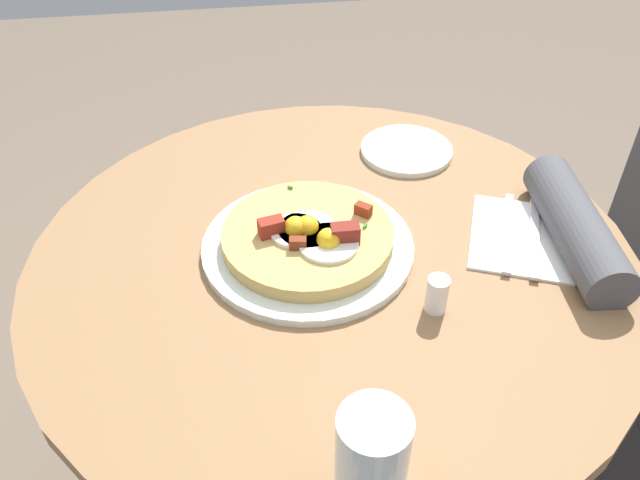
{
  "coord_description": "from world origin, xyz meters",
  "views": [
    {
      "loc": [
        0.67,
        -0.12,
        1.35
      ],
      "look_at": [
        -0.01,
        -0.02,
        0.78
      ],
      "focal_mm": 36.36,
      "sensor_mm": 36.0,
      "label": 1
    }
  ],
  "objects": [
    {
      "name": "knife",
      "position": [
        0.0,
        0.25,
        0.76
      ],
      "size": [
        0.17,
        0.08,
        0.0
      ],
      "primitive_type": "cube",
      "rotation": [
        0.0,
        0.0,
        2.75
      ],
      "color": "silver",
      "rests_on": "napkin"
    },
    {
      "name": "napkin",
      "position": [
        0.01,
        0.27,
        0.76
      ],
      "size": [
        0.21,
        0.19,
        0.0
      ],
      "primitive_type": "cube",
      "rotation": [
        0.0,
        0.0,
        2.75
      ],
      "color": "white",
      "rests_on": "dining_table"
    },
    {
      "name": "salt_shaker",
      "position": [
        0.13,
        0.11,
        0.78
      ],
      "size": [
        0.03,
        0.03,
        0.05
      ],
      "primitive_type": "cylinder",
      "color": "white",
      "rests_on": "dining_table"
    },
    {
      "name": "water_glass",
      "position": [
        0.36,
        -0.02,
        0.82
      ],
      "size": [
        0.07,
        0.07,
        0.12
      ],
      "primitive_type": "cylinder",
      "color": "silver",
      "rests_on": "dining_table"
    },
    {
      "name": "fork",
      "position": [
        0.02,
        0.29,
        0.76
      ],
      "size": [
        0.17,
        0.08,
        0.0
      ],
      "primitive_type": "cube",
      "rotation": [
        0.0,
        0.0,
        2.75
      ],
      "color": "silver",
      "rests_on": "napkin"
    },
    {
      "name": "breakfast_pizza",
      "position": [
        -0.01,
        -0.03,
        0.78
      ],
      "size": [
        0.24,
        0.24,
        0.05
      ],
      "color": "tan",
      "rests_on": "pizza_plate"
    },
    {
      "name": "dining_table",
      "position": [
        0.0,
        0.0,
        0.58
      ],
      "size": [
        0.84,
        0.84,
        0.76
      ],
      "color": "olive",
      "rests_on": "ground_plane"
    },
    {
      "name": "pizza_plate",
      "position": [
        -0.01,
        -0.03,
        0.76
      ],
      "size": [
        0.29,
        0.29,
        0.01
      ],
      "primitive_type": "cylinder",
      "color": "silver",
      "rests_on": "dining_table"
    },
    {
      "name": "bread_plate",
      "position": [
        -0.23,
        0.17,
        0.76
      ],
      "size": [
        0.15,
        0.15,
        0.01
      ],
      "primitive_type": "cylinder",
      "color": "silver",
      "rests_on": "dining_table"
    }
  ]
}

